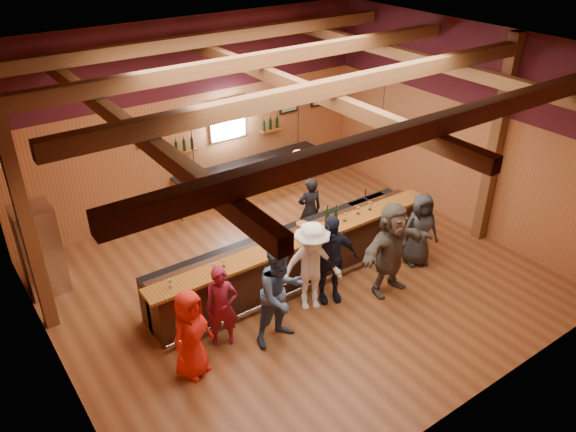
{
  "coord_description": "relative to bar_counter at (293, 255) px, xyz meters",
  "views": [
    {
      "loc": [
        -5.42,
        -7.34,
        6.65
      ],
      "look_at": [
        0.0,
        0.3,
        1.35
      ],
      "focal_mm": 35.0,
      "sensor_mm": 36.0,
      "label": 1
    }
  ],
  "objects": [
    {
      "name": "customer_denim",
      "position": [
        -1.22,
        -1.34,
        0.42
      ],
      "size": [
        0.95,
        0.76,
        1.88
      ],
      "primitive_type": "imported",
      "rotation": [
        0.0,
        0.0,
        0.06
      ],
      "color": "#435E87",
      "rests_on": "ground"
    },
    {
      "name": "glass_c",
      "position": [
        -1.71,
        -0.31,
        0.71
      ],
      "size": [
        0.08,
        0.08,
        0.17
      ],
      "color": "silver",
      "rests_on": "bar_counter"
    },
    {
      "name": "window",
      "position": [
        0.78,
        3.8,
        1.53
      ],
      "size": [
        0.95,
        0.09,
        0.95
      ],
      "color": "silver",
      "rests_on": "room"
    },
    {
      "name": "ice_bucket",
      "position": [
        0.04,
        -0.23,
        0.71
      ],
      "size": [
        0.23,
        0.23,
        0.25
      ],
      "primitive_type": "cylinder",
      "color": "brown",
      "rests_on": "bar_counter"
    },
    {
      "name": "glass_b",
      "position": [
        -1.92,
        -0.34,
        0.71
      ],
      "size": [
        0.08,
        0.08,
        0.17
      ],
      "color": "silver",
      "rests_on": "bar_counter"
    },
    {
      "name": "glass_a",
      "position": [
        -2.73,
        -0.34,
        0.72
      ],
      "size": [
        0.09,
        0.09,
        0.19
      ],
      "color": "silver",
      "rests_on": "bar_counter"
    },
    {
      "name": "glass_h",
      "position": [
        1.75,
        -0.26,
        0.73
      ],
      "size": [
        0.09,
        0.09,
        0.2
      ],
      "color": "silver",
      "rests_on": "bar_counter"
    },
    {
      "name": "glass_f",
      "position": [
        1.03,
        -0.32,
        0.73
      ],
      "size": [
        0.09,
        0.09,
        0.19
      ],
      "color": "silver",
      "rests_on": "bar_counter"
    },
    {
      "name": "customer_brown",
      "position": [
        1.26,
        -1.41,
        0.42
      ],
      "size": [
        1.77,
        0.6,
        1.89
      ],
      "primitive_type": "imported",
      "rotation": [
        0.0,
        0.0,
        0.03
      ],
      "color": "#5B5249",
      "rests_on": "ground"
    },
    {
      "name": "pendant_lights",
      "position": [
        -0.02,
        -0.15,
        2.19
      ],
      "size": [
        4.24,
        0.24,
        1.37
      ],
      "color": "black",
      "rests_on": "room"
    },
    {
      "name": "framed_pictures",
      "position": [
        1.65,
        3.79,
        1.58
      ],
      "size": [
        5.35,
        0.05,
        0.45
      ],
      "color": "black",
      "rests_on": "room"
    },
    {
      "name": "glass_d",
      "position": [
        -0.79,
        -0.34,
        0.72
      ],
      "size": [
        0.08,
        0.08,
        0.18
      ],
      "color": "silver",
      "rests_on": "bar_counter"
    },
    {
      "name": "bar_counter",
      "position": [
        0.0,
        0.0,
        0.0
      ],
      "size": [
        6.3,
        1.07,
        1.11
      ],
      "color": "black",
      "rests_on": "ground"
    },
    {
      "name": "wine_shelves",
      "position": [
        0.78,
        3.73,
        1.1
      ],
      "size": [
        3.0,
        0.18,
        0.3
      ],
      "color": "brown",
      "rests_on": "room"
    },
    {
      "name": "customer_dark",
      "position": [
        2.42,
        -1.06,
        0.27
      ],
      "size": [
        0.9,
        0.75,
        1.58
      ],
      "primitive_type": "imported",
      "rotation": [
        0.0,
        0.0,
        -0.37
      ],
      "color": "#28292B",
      "rests_on": "ground"
    },
    {
      "name": "glass_g",
      "position": [
        1.44,
        -0.25,
        0.72
      ],
      "size": [
        0.08,
        0.08,
        0.18
      ],
      "color": "silver",
      "rests_on": "bar_counter"
    },
    {
      "name": "customer_redvest",
      "position": [
        -2.08,
        -0.86,
        0.23
      ],
      "size": [
        0.65,
        0.57,
        1.51
      ],
      "primitive_type": "imported",
      "rotation": [
        0.0,
        0.0,
        -0.47
      ],
      "color": "maroon",
      "rests_on": "ground"
    },
    {
      "name": "stainless_fridge",
      "position": [
        -4.12,
        2.45,
        0.38
      ],
      "size": [
        0.7,
        0.7,
        1.8
      ],
      "primitive_type": "cube",
      "color": "silver",
      "rests_on": "ground"
    },
    {
      "name": "glass_e",
      "position": [
        -0.66,
        -0.23,
        0.72
      ],
      "size": [
        0.08,
        0.08,
        0.19
      ],
      "color": "silver",
      "rests_on": "bar_counter"
    },
    {
      "name": "bottle_a",
      "position": [
        0.69,
        -0.17,
        0.74
      ],
      "size": [
        0.08,
        0.08,
        0.38
      ],
      "color": "black",
      "rests_on": "bar_counter"
    },
    {
      "name": "back_bar_cabinet",
      "position": [
        1.18,
        3.57,
        -0.05
      ],
      "size": [
        4.0,
        0.52,
        0.95
      ],
      "color": "brown",
      "rests_on": "ground"
    },
    {
      "name": "bottle_b",
      "position": [
        0.92,
        -0.17,
        0.72
      ],
      "size": [
        0.07,
        0.07,
        0.33
      ],
      "color": "black",
      "rests_on": "bar_counter"
    },
    {
      "name": "room",
      "position": [
        -0.02,
        -0.09,
        2.69
      ],
      "size": [
        9.04,
        9.0,
        4.52
      ],
      "color": "brown",
      "rests_on": "ground"
    },
    {
      "name": "bartender",
      "position": [
        1.15,
        0.97,
        0.23
      ],
      "size": [
        0.62,
        0.48,
        1.5
      ],
      "primitive_type": "imported",
      "rotation": [
        0.0,
        0.0,
        2.9
      ],
      "color": "black",
      "rests_on": "ground"
    },
    {
      "name": "customer_navy",
      "position": [
        0.14,
        -0.95,
        0.38
      ],
      "size": [
        1.14,
        0.82,
        1.8
      ],
      "primitive_type": "imported",
      "rotation": [
        0.0,
        0.0,
        -0.4
      ],
      "color": "black",
      "rests_on": "ground"
    },
    {
      "name": "customer_white",
      "position": [
        -0.28,
        -0.95,
        0.37
      ],
      "size": [
        1.32,
        1.05,
        1.78
      ],
      "primitive_type": "imported",
      "rotation": [
        0.0,
        0.0,
        -0.39
      ],
      "color": "white",
      "rests_on": "ground"
    },
    {
      "name": "customer_orange",
      "position": [
        -2.82,
        -1.19,
        0.26
      ],
      "size": [
        0.89,
        0.74,
        1.56
      ],
      "primitive_type": "imported",
      "rotation": [
        0.0,
        0.0,
        0.37
      ],
      "color": "red",
      "rests_on": "ground"
    }
  ]
}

